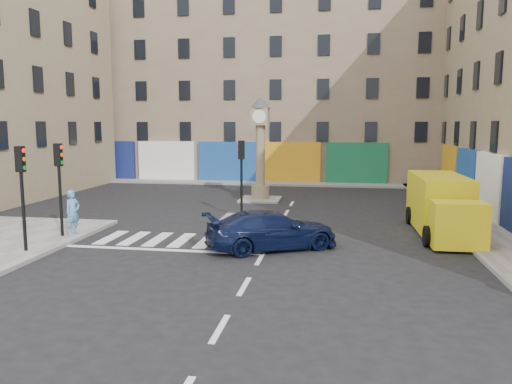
% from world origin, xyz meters
% --- Properties ---
extents(ground, '(120.00, 120.00, 0.00)m').
position_xyz_m(ground, '(0.00, 0.00, 0.00)').
color(ground, black).
rests_on(ground, ground).
extents(sidewalk_right, '(2.60, 30.00, 0.15)m').
position_xyz_m(sidewalk_right, '(8.70, 10.00, 0.07)').
color(sidewalk_right, gray).
rests_on(sidewalk_right, ground).
extents(sidewalk_far, '(32.00, 2.40, 0.15)m').
position_xyz_m(sidewalk_far, '(-4.00, 22.20, 0.07)').
color(sidewalk_far, gray).
rests_on(sidewalk_far, ground).
extents(island_near, '(1.80, 1.80, 0.12)m').
position_xyz_m(island_near, '(-2.00, 8.00, 0.06)').
color(island_near, gray).
rests_on(island_near, ground).
extents(island_far, '(2.40, 2.40, 0.12)m').
position_xyz_m(island_far, '(-2.00, 14.00, 0.06)').
color(island_far, gray).
rests_on(island_far, ground).
extents(building_far, '(32.00, 10.00, 17.00)m').
position_xyz_m(building_far, '(-4.00, 28.00, 8.50)').
color(building_far, '#89755B').
rests_on(building_far, ground).
extents(traffic_light_left_near, '(0.28, 0.22, 3.70)m').
position_xyz_m(traffic_light_left_near, '(-8.30, 0.20, 2.62)').
color(traffic_light_left_near, black).
rests_on(traffic_light_left_near, sidewalk_left).
extents(traffic_light_left_far, '(0.28, 0.22, 3.70)m').
position_xyz_m(traffic_light_left_far, '(-8.30, 2.60, 2.62)').
color(traffic_light_left_far, black).
rests_on(traffic_light_left_far, sidewalk_left).
extents(traffic_light_island, '(0.28, 0.22, 3.70)m').
position_xyz_m(traffic_light_island, '(-2.00, 8.00, 2.59)').
color(traffic_light_island, black).
rests_on(traffic_light_island, island_near).
extents(clock_pillar, '(1.20, 1.20, 6.10)m').
position_xyz_m(clock_pillar, '(-2.00, 14.00, 3.55)').
color(clock_pillar, '#8E7D5D').
rests_on(clock_pillar, island_far).
extents(navy_sedan, '(5.30, 4.08, 1.43)m').
position_xyz_m(navy_sedan, '(0.21, 2.45, 0.72)').
color(navy_sedan, black).
rests_on(navy_sedan, ground).
extents(yellow_van, '(2.30, 6.63, 2.40)m').
position_xyz_m(yellow_van, '(6.95, 6.23, 1.19)').
color(yellow_van, yellow).
rests_on(yellow_van, ground).
extents(pedestrian_blue, '(0.65, 0.77, 1.81)m').
position_xyz_m(pedestrian_blue, '(-8.00, 2.94, 1.05)').
color(pedestrian_blue, '#578EC9').
rests_on(pedestrian_blue, sidewalk_left).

